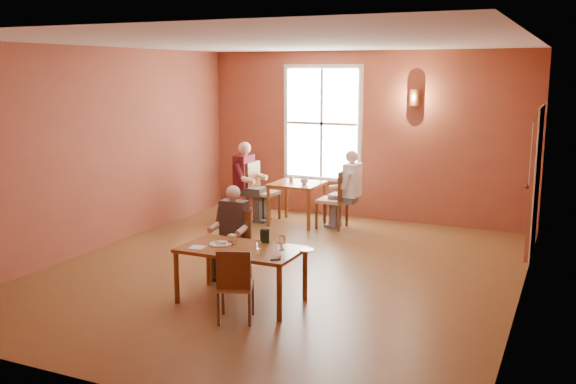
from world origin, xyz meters
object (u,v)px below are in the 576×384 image
at_px(chair_empty, 236,284).
at_px(chair_diner_main, 231,246).
at_px(chair_diner_maroon, 264,192).
at_px(diner_main, 230,237).
at_px(diner_white, 334,191).
at_px(diner_maroon, 262,183).
at_px(chair_diner_white, 332,199).
at_px(main_table, 241,275).
at_px(second_table, 297,203).

bearing_deg(chair_empty, chair_diner_main, 99.88).
bearing_deg(chair_diner_main, chair_diner_maroon, -70.54).
bearing_deg(diner_main, diner_white, -93.86).
height_order(chair_diner_maroon, diner_maroon, diner_maroon).
bearing_deg(chair_empty, diner_white, 74.94).
bearing_deg(chair_diner_white, chair_diner_main, 176.64).
height_order(main_table, diner_main, diner_main).
relative_size(main_table, second_table, 1.67).
relative_size(chair_diner_main, chair_diner_white, 0.88).
height_order(chair_empty, second_table, chair_empty).
height_order(diner_main, second_table, diner_main).
bearing_deg(diner_main, diner_maroon, -70.23).
height_order(chair_empty, chair_diner_white, chair_diner_white).
bearing_deg(chair_empty, chair_diner_white, 75.33).
bearing_deg(chair_diner_white, second_table, 90.00).
relative_size(chair_diner_main, diner_maroon, 0.65).
bearing_deg(chair_diner_main, main_table, 127.57).
bearing_deg(diner_main, chair_empty, 122.28).
xyz_separation_m(chair_diner_white, diner_white, (0.03, 0.00, 0.14)).
bearing_deg(diner_white, diner_main, 176.14).
height_order(chair_diner_main, second_table, chair_diner_main).
bearing_deg(main_table, chair_empty, -67.05).
relative_size(main_table, diner_white, 1.07).
relative_size(chair_diner_main, second_table, 1.07).
bearing_deg(chair_diner_main, chair_empty, 121.61).
height_order(diner_main, chair_diner_maroon, diner_main).
distance_m(chair_diner_white, diner_white, 0.15).
xyz_separation_m(chair_diner_main, second_table, (-0.46, 3.15, -0.08)).
height_order(second_table, diner_maroon, diner_maroon).
xyz_separation_m(chair_diner_main, diner_maroon, (-1.14, 3.15, 0.24)).
bearing_deg(diner_white, chair_empty, -173.34).
bearing_deg(main_table, diner_white, 94.28).
xyz_separation_m(chair_empty, chair_diner_white, (-0.54, 4.33, 0.09)).
relative_size(main_table, chair_diner_main, 1.57).
distance_m(main_table, diner_maroon, 4.16).
height_order(main_table, diner_maroon, diner_maroon).
bearing_deg(chair_diner_white, chair_diner_maroon, 90.00).
bearing_deg(chair_empty, chair_diner_maroon, 91.26).
relative_size(chair_diner_main, chair_diner_maroon, 0.84).
relative_size(chair_empty, diner_white, 0.63).
distance_m(diner_white, chair_diner_maroon, 1.34).
height_order(chair_diner_main, diner_white, diner_white).
distance_m(main_table, chair_diner_white, 3.82).
bearing_deg(chair_diner_white, diner_main, 176.67).
height_order(chair_empty, chair_diner_maroon, chair_diner_maroon).
distance_m(chair_empty, diner_maroon, 4.72).
bearing_deg(diner_main, chair_diner_maroon, -70.71).
distance_m(chair_diner_maroon, diner_maroon, 0.16).
height_order(chair_diner_main, diner_main, diner_main).
height_order(diner_main, diner_white, diner_white).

